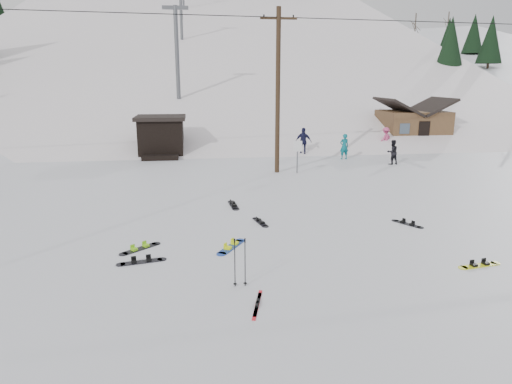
{
  "coord_description": "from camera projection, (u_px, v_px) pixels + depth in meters",
  "views": [
    {
      "loc": [
        -2.56,
        -11.52,
        5.3
      ],
      "look_at": [
        -0.54,
        3.9,
        1.4
      ],
      "focal_mm": 32.0,
      "sensor_mm": 36.0,
      "label": 1
    }
  ],
  "objects": [
    {
      "name": "skier_teal",
      "position": [
        344.0,
        147.0,
        30.44
      ],
      "size": [
        0.66,
        0.48,
        1.7
      ],
      "primitive_type": "imported",
      "rotation": [
        0.0,
        0.0,
        3.26
      ],
      "color": "#0A626D",
      "rests_on": "ground"
    },
    {
      "name": "board_scatter_b",
      "position": [
        233.0,
        205.0,
        19.47
      ],
      "size": [
        0.4,
        1.56,
        0.11
      ],
      "rotation": [
        0.0,
        0.0,
        1.66
      ],
      "color": "black",
      "rests_on": "ground"
    },
    {
      "name": "ground",
      "position": [
        293.0,
        274.0,
        12.69
      ],
      "size": [
        200.0,
        200.0,
        0.0
      ],
      "primitive_type": "plane",
      "color": "silver",
      "rests_on": "ground"
    },
    {
      "name": "hero_skis",
      "position": [
        257.0,
        304.0,
        10.95
      ],
      "size": [
        0.45,
        1.46,
        0.08
      ],
      "rotation": [
        0.0,
        0.0,
        -0.25
      ],
      "color": "red",
      "rests_on": "ground"
    },
    {
      "name": "skier_pink",
      "position": [
        385.0,
        138.0,
        34.57
      ],
      "size": [
        1.26,
        1.12,
        1.69
      ],
      "primitive_type": "imported",
      "rotation": [
        0.0,
        0.0,
        3.71
      ],
      "color": "#C34476",
      "rests_on": "ground"
    },
    {
      "name": "treeline_right",
      "position": [
        503.0,
        121.0,
        57.62
      ],
      "size": [
        20.0,
        60.0,
        10.0
      ],
      "primitive_type": null,
      "color": "black",
      "rests_on": "ground"
    },
    {
      "name": "ski_poles",
      "position": [
        240.0,
        262.0,
        11.79
      ],
      "size": [
        0.36,
        0.1,
        1.31
      ],
      "color": "black",
      "rests_on": "ground"
    },
    {
      "name": "treeline_crest",
      "position": [
        208.0,
        104.0,
        95.41
      ],
      "size": [
        50.0,
        6.0,
        10.0
      ],
      "primitive_type": null,
      "color": "black",
      "rests_on": "ski_slope"
    },
    {
      "name": "board_scatter_e",
      "position": [
        479.0,
        265.0,
        13.22
      ],
      "size": [
        1.4,
        0.45,
        0.1
      ],
      "rotation": [
        0.0,
        0.0,
        0.16
      ],
      "color": "#F3FC1C",
      "rests_on": "ground"
    },
    {
      "name": "trail_sign",
      "position": [
        298.0,
        151.0,
        25.83
      ],
      "size": [
        0.5,
        0.09,
        1.85
      ],
      "color": "#595B60",
      "rests_on": "ground"
    },
    {
      "name": "cabin",
      "position": [
        412.0,
        126.0,
        37.3
      ],
      "size": [
        5.39,
        4.4,
        3.77
      ],
      "color": "brown",
      "rests_on": "ground"
    },
    {
      "name": "skier_dark",
      "position": [
        392.0,
        152.0,
        28.6
      ],
      "size": [
        0.85,
        0.72,
        1.54
      ],
      "primitive_type": "imported",
      "rotation": [
        0.0,
        0.0,
        3.34
      ],
      "color": "black",
      "rests_on": "ground"
    },
    {
      "name": "skier_navy",
      "position": [
        304.0,
        142.0,
        31.92
      ],
      "size": [
        1.23,
        0.91,
        1.94
      ],
      "primitive_type": "imported",
      "rotation": [
        0.0,
        0.0,
        2.7
      ],
      "color": "#161738",
      "rests_on": "ground"
    },
    {
      "name": "utility_pole",
      "position": [
        278.0,
        89.0,
        25.27
      ],
      "size": [
        2.0,
        0.26,
        9.0
      ],
      "color": "#3A2819",
      "rests_on": "ground"
    },
    {
      "name": "board_scatter_a",
      "position": [
        141.0,
        261.0,
        13.48
      ],
      "size": [
        1.44,
        0.52,
        0.1
      ],
      "rotation": [
        0.0,
        0.0,
        0.21
      ],
      "color": "black",
      "rests_on": "ground"
    },
    {
      "name": "lift_hut",
      "position": [
        161.0,
        136.0,
        31.87
      ],
      "size": [
        3.4,
        4.1,
        2.75
      ],
      "color": "black",
      "rests_on": "ground"
    },
    {
      "name": "board_scatter_f",
      "position": [
        260.0,
        222.0,
        17.18
      ],
      "size": [
        0.48,
        1.29,
        0.09
      ],
      "rotation": [
        0.0,
        0.0,
        1.79
      ],
      "color": "black",
      "rests_on": "ground"
    },
    {
      "name": "ski_slope",
      "position": [
        216.0,
        196.0,
        68.51
      ],
      "size": [
        60.0,
        85.24,
        65.97
      ],
      "primitive_type": "cube",
      "rotation": [
        0.31,
        0.0,
        0.0
      ],
      "color": "white",
      "rests_on": "ground"
    },
    {
      "name": "board_scatter_c",
      "position": [
        140.0,
        248.0,
        14.51
      ],
      "size": [
        1.21,
        1.09,
        0.11
      ],
      "rotation": [
        0.0,
        0.0,
        0.72
      ],
      "color": "black",
      "rests_on": "ground"
    },
    {
      "name": "lift_tower_mid",
      "position": [
        181.0,
        3.0,
        56.79
      ],
      "size": [
        2.2,
        0.36,
        8.0
      ],
      "color": "#595B60",
      "rests_on": "ski_slope"
    },
    {
      "name": "ridge_right",
      "position": [
        471.0,
        190.0,
        68.24
      ],
      "size": [
        45.66,
        93.98,
        54.59
      ],
      "primitive_type": "cube",
      "rotation": [
        0.21,
        -0.05,
        -0.12
      ],
      "color": "silver",
      "rests_on": "ground"
    },
    {
      "name": "lift_tower_near",
      "position": [
        177.0,
        47.0,
        39.13
      ],
      "size": [
        2.2,
        0.36,
        8.0
      ],
      "color": "#595B60",
      "rests_on": "ski_slope"
    },
    {
      "name": "board_scatter_d",
      "position": [
        407.0,
        224.0,
        16.98
      ],
      "size": [
        0.81,
        1.17,
        0.09
      ],
      "rotation": [
        0.0,
        0.0,
        -1.02
      ],
      "color": "black",
      "rests_on": "ground"
    },
    {
      "name": "hero_snowboard",
      "position": [
        231.0,
        246.0,
        14.66
      ],
      "size": [
        1.01,
        1.44,
        0.12
      ],
      "rotation": [
        0.0,
        0.0,
        1.02
      ],
      "color": "#193FA8",
      "rests_on": "ground"
    }
  ]
}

